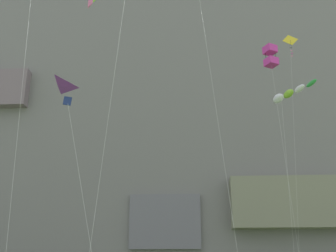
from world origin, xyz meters
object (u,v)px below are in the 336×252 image
(kite_windsock_upper_left, at_px, (288,94))
(kite_diamond_mid_center, at_px, (291,52))
(kite_box_high_left, at_px, (271,56))
(kite_delta_front_field, at_px, (78,101))

(kite_windsock_upper_left, relative_size, kite_diamond_mid_center, 0.63)
(kite_box_high_left, height_order, kite_diamond_mid_center, kite_diamond_mid_center)
(kite_box_high_left, xyz_separation_m, kite_windsock_upper_left, (0.44, -3.06, -5.41))
(kite_box_high_left, bearing_deg, kite_diamond_mid_center, 57.38)
(kite_box_high_left, relative_size, kite_windsock_upper_left, 1.32)
(kite_windsock_upper_left, bearing_deg, kite_box_high_left, 98.27)
(kite_windsock_upper_left, distance_m, kite_diamond_mid_center, 12.57)
(kite_delta_front_field, xyz_separation_m, kite_diamond_mid_center, (16.94, 22.14, 14.94))
(kite_delta_front_field, bearing_deg, kite_box_high_left, 51.17)
(kite_box_high_left, bearing_deg, kite_delta_front_field, -128.83)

